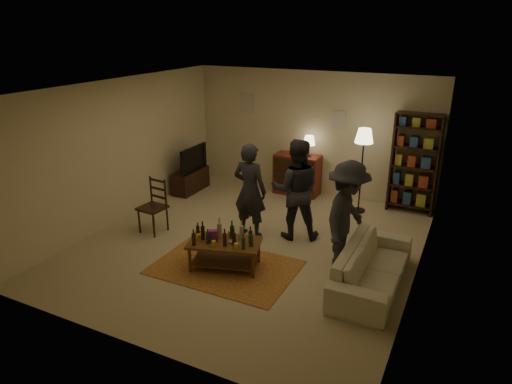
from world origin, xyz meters
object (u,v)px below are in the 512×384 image
Objects in this scene: bookshelf at (414,163)px; tv_stand at (190,175)px; sofa at (372,267)px; floor_lamp at (364,142)px; person_left at (250,191)px; person_by_sofa at (347,217)px; coffee_table at (224,244)px; dining_chair at (155,203)px; person_right at (296,190)px; dresser at (297,173)px.

tv_stand is at bearing -168.20° from bookshelf.
tv_stand reaches higher than sofa.
floor_lamp is (-0.93, -0.47, 0.43)m from bookshelf.
person_by_sofa is at bearing 168.44° from person_left.
coffee_table reaches higher than sofa.
person_left is at bearing 25.44° from dining_chair.
tv_stand is 4.59m from person_by_sofa.
bookshelf is 2.95m from person_by_sofa.
coffee_table is 1.17× the size of tv_stand.
coffee_table is 1.71m from person_right.
coffee_table is 4.36m from bookshelf.
person_right is 1.35m from person_by_sofa.
person_right is (-0.74, -1.68, -0.56)m from floor_lamp.
person_right reaches higher than floor_lamp.
bookshelf is 1.17× the size of person_left.
bookshelf is (4.69, 0.98, 0.65)m from tv_stand.
person_right is (2.40, 0.90, 0.37)m from dining_chair.
floor_lamp is at bearing 12.67° from person_by_sofa.
person_by_sofa is at bearing -100.66° from bookshelf.
dining_chair is 0.97× the size of tv_stand.
person_by_sofa is at bearing 123.84° from person_right.
person_by_sofa is (-0.55, -2.90, -0.15)m from bookshelf.
tv_stand is 0.52× the size of bookshelf.
dining_chair is 0.59× the size of person_left.
floor_lamp is at bearing -15.08° from dresser.
tv_stand is 2.43m from dresser.
sofa is at bearing -90.82° from bookshelf.
bookshelf reaches higher than dresser.
person_right is (0.57, 1.53, 0.50)m from coffee_table.
tv_stand is 4.84m from bookshelf.
coffee_table is at bearing 103.12° from sofa.
dresser reaches higher than coffee_table.
sofa is at bearing 3.85° from dining_chair.
tv_stand is at bearing -31.24° from person_left.
dining_chair is at bearing -118.69° from dresser.
person_by_sofa reaches higher than floor_lamp.
dresser is 2.42m from person_left.
dresser is 1.85m from floor_lamp.
coffee_table is at bearing 46.97° from person_right.
sofa is (2.39, -3.11, -0.17)m from dresser.
dresser is 3.43m from person_by_sofa.
coffee_table is 1.33m from person_left.
sofa is (4.64, -2.20, -0.08)m from tv_stand.
dresser is at bearing -87.71° from person_left.
coffee_table is 0.61× the size of bookshelf.
person_by_sofa is (1.87, -0.44, 0.02)m from person_left.
sofa is 2.01m from person_right.
sofa is 0.81m from person_by_sofa.
floor_lamp reaches higher than sofa.
person_right is at bearing -21.27° from tv_stand.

